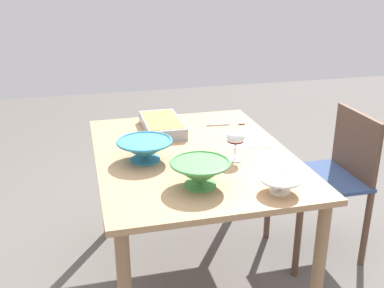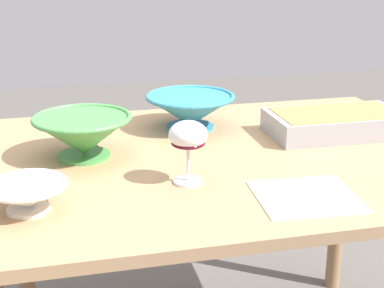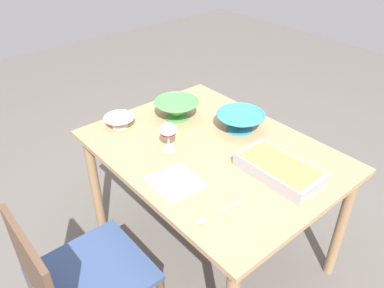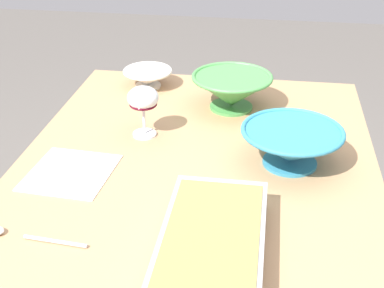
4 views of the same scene
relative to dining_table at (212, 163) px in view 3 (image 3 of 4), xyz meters
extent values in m
plane|color=#5B5651|center=(0.00, 0.00, -0.63)|extent=(8.00, 8.00, 0.00)
cube|color=tan|center=(0.00, 0.00, 0.08)|extent=(1.23, 0.92, 0.03)
cylinder|color=#93704E|center=(-0.56, -0.40, -0.29)|extent=(0.05, 0.05, 0.70)
cylinder|color=#93704E|center=(-0.56, 0.40, -0.29)|extent=(0.05, 0.05, 0.70)
cylinder|color=#93704E|center=(0.56, 0.40, -0.29)|extent=(0.05, 0.05, 0.70)
cube|color=#334772|center=(0.08, -0.74, -0.17)|extent=(0.43, 0.44, 0.02)
cube|color=brown|center=(0.08, -0.95, 0.02)|extent=(0.41, 0.02, 0.36)
cylinder|color=brown|center=(-0.12, -0.54, -0.41)|extent=(0.04, 0.04, 0.45)
cylinder|color=white|center=(-0.14, -0.17, 0.09)|extent=(0.07, 0.07, 0.01)
cylinder|color=white|center=(-0.14, -0.17, 0.13)|extent=(0.01, 0.01, 0.08)
ellipsoid|color=white|center=(-0.14, -0.17, 0.20)|extent=(0.09, 0.09, 0.06)
ellipsoid|color=#4C0A19|center=(-0.14, -0.17, 0.18)|extent=(0.08, 0.08, 0.02)
cube|color=#99999E|center=(0.35, 0.08, 0.12)|extent=(0.38, 0.20, 0.06)
cube|color=#9E8C47|center=(0.35, 0.08, 0.14)|extent=(0.34, 0.18, 0.02)
cylinder|color=#4C994C|center=(-0.36, 0.06, 0.09)|extent=(0.13, 0.13, 0.01)
cone|color=#4C994C|center=(-0.36, 0.06, 0.15)|extent=(0.24, 0.24, 0.09)
torus|color=#4C994C|center=(-0.36, 0.06, 0.19)|extent=(0.25, 0.25, 0.01)
cylinder|color=teal|center=(-0.04, 0.24, 0.09)|extent=(0.14, 0.14, 0.01)
cone|color=teal|center=(-0.04, 0.24, 0.14)|extent=(0.25, 0.25, 0.09)
torus|color=teal|center=(-0.04, 0.24, 0.18)|extent=(0.26, 0.26, 0.01)
cylinder|color=white|center=(-0.49, -0.23, 0.09)|extent=(0.09, 0.09, 0.01)
cone|color=white|center=(-0.49, -0.23, 0.12)|extent=(0.16, 0.16, 0.05)
torus|color=white|center=(-0.49, -0.23, 0.15)|extent=(0.17, 0.17, 0.01)
cylinder|color=silver|center=(0.35, -0.24, 0.09)|extent=(0.02, 0.14, 0.01)
ellipsoid|color=silver|center=(0.34, -0.37, 0.10)|extent=(0.03, 0.05, 0.01)
cube|color=white|center=(0.09, -0.30, 0.09)|extent=(0.23, 0.21, 0.00)
camera|label=1|loc=(-1.98, 0.50, 0.93)|focal=42.97mm
camera|label=2|loc=(-0.41, -1.35, 0.60)|focal=54.38mm
camera|label=3|loc=(1.13, -1.09, 1.16)|focal=35.68mm
camera|label=4|loc=(1.17, 0.17, 0.79)|focal=50.33mm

